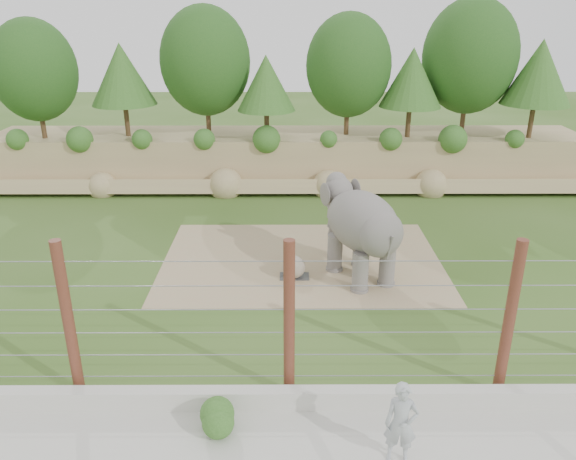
{
  "coord_description": "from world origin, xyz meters",
  "views": [
    {
      "loc": [
        -0.07,
        -15.5,
        8.68
      ],
      "look_at": [
        0.0,
        2.0,
        1.6
      ],
      "focal_mm": 35.0,
      "sensor_mm": 36.0,
      "label": 1
    }
  ],
  "objects_px": {
    "elephant": "(362,234)",
    "stone_ball": "(294,267)",
    "barrier_fence": "(289,321)",
    "zookeeper": "(401,423)"
  },
  "relations": [
    {
      "from": "elephant",
      "to": "zookeeper",
      "type": "bearing_deg",
      "value": -115.96
    },
    {
      "from": "stone_ball",
      "to": "elephant",
      "type": "bearing_deg",
      "value": 0.97
    },
    {
      "from": "elephant",
      "to": "stone_ball",
      "type": "height_order",
      "value": "elephant"
    },
    {
      "from": "barrier_fence",
      "to": "zookeeper",
      "type": "height_order",
      "value": "barrier_fence"
    },
    {
      "from": "zookeeper",
      "to": "stone_ball",
      "type": "bearing_deg",
      "value": 113.65
    },
    {
      "from": "stone_ball",
      "to": "barrier_fence",
      "type": "xyz_separation_m",
      "value": [
        -0.19,
        -6.1,
        1.59
      ]
    },
    {
      "from": "zookeeper",
      "to": "elephant",
      "type": "bearing_deg",
      "value": 98.28
    },
    {
      "from": "barrier_fence",
      "to": "zookeeper",
      "type": "distance_m",
      "value": 3.25
    },
    {
      "from": "barrier_fence",
      "to": "zookeeper",
      "type": "bearing_deg",
      "value": -43.6
    },
    {
      "from": "stone_ball",
      "to": "barrier_fence",
      "type": "bearing_deg",
      "value": -91.8
    }
  ]
}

